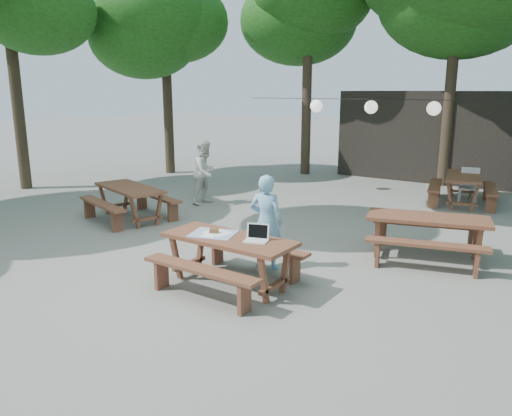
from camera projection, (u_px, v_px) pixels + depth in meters
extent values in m
plane|color=slate|center=(241.00, 259.00, 8.59)|extent=(80.00, 80.00, 0.00)
cube|color=black|center=(442.00, 135.00, 16.39)|extent=(6.00, 3.00, 2.80)
cube|color=#58311F|center=(229.00, 239.00, 7.29)|extent=(2.00, 0.80, 0.06)
cube|color=#58311F|center=(200.00, 269.00, 6.83)|extent=(1.90, 0.28, 0.05)
cube|color=#58311F|center=(254.00, 246.00, 7.87)|extent=(1.90, 0.28, 0.05)
cube|color=#58311F|center=(229.00, 263.00, 7.38)|extent=(1.70, 0.70, 0.69)
cube|color=#58311F|center=(129.00, 188.00, 11.06)|extent=(2.14, 1.33, 0.06)
cube|color=#58311F|center=(102.00, 204.00, 10.72)|extent=(1.90, 0.80, 0.05)
cube|color=#58311F|center=(156.00, 196.00, 11.52)|extent=(1.90, 0.80, 0.05)
cube|color=#58311F|center=(130.00, 204.00, 11.14)|extent=(1.83, 1.15, 0.69)
cube|color=#58311F|center=(428.00, 218.00, 8.47)|extent=(2.14, 1.31, 0.06)
cube|color=#58311F|center=(427.00, 244.00, 7.93)|extent=(1.90, 0.79, 0.05)
cube|color=#58311F|center=(427.00, 224.00, 9.13)|extent=(1.90, 0.79, 0.05)
cube|color=#58311F|center=(426.00, 239.00, 8.55)|extent=(1.83, 1.14, 0.69)
cube|color=#58311F|center=(463.00, 176.00, 12.54)|extent=(1.22, 2.13, 0.06)
cube|color=#58311F|center=(491.00, 189.00, 12.37)|extent=(0.70, 1.91, 0.05)
cube|color=#58311F|center=(435.00, 185.00, 12.84)|extent=(0.70, 1.91, 0.05)
cube|color=#58311F|center=(462.00, 191.00, 12.62)|extent=(1.06, 1.81, 0.69)
imported|color=#7CB7E2|center=(266.00, 222.00, 8.03)|extent=(0.62, 0.47, 1.54)
imported|color=silver|center=(206.00, 172.00, 12.61)|extent=(0.66, 0.83, 1.63)
cube|color=silver|center=(468.00, 188.00, 12.72)|extent=(0.49, 0.49, 0.04)
cube|color=silver|center=(470.00, 177.00, 12.83)|extent=(0.44, 0.09, 0.48)
cube|color=silver|center=(468.00, 196.00, 12.77)|extent=(0.47, 0.47, 0.38)
cube|color=white|center=(256.00, 241.00, 7.06)|extent=(0.39, 0.32, 0.02)
cube|color=white|center=(258.00, 231.00, 7.14)|extent=(0.33, 0.16, 0.23)
cube|color=black|center=(258.00, 231.00, 7.13)|extent=(0.28, 0.13, 0.19)
cube|color=#335DB0|center=(213.00, 234.00, 7.44)|extent=(0.79, 0.72, 0.01)
cube|color=white|center=(210.00, 234.00, 7.38)|extent=(0.28, 0.34, 0.00)
cube|color=white|center=(221.00, 234.00, 7.41)|extent=(0.25, 0.33, 0.00)
cube|color=white|center=(212.00, 231.00, 7.53)|extent=(0.22, 0.30, 0.00)
cube|color=brown|center=(214.00, 231.00, 7.45)|extent=(0.16, 0.14, 0.06)
cylinder|color=black|center=(398.00, 100.00, 12.51)|extent=(9.00, 0.02, 0.02)
sphere|color=white|center=(316.00, 106.00, 13.83)|extent=(0.34, 0.34, 0.34)
sphere|color=white|center=(371.00, 107.00, 12.94)|extent=(0.34, 0.34, 0.34)
sphere|color=white|center=(434.00, 108.00, 12.06)|extent=(0.34, 0.34, 0.34)
cylinder|color=#2D2319|center=(17.00, 103.00, 14.19)|extent=(0.32, 0.32, 4.97)
cylinder|color=#2D2319|center=(168.00, 108.00, 17.02)|extent=(0.32, 0.32, 4.46)
ellipsoid|color=#194713|center=(165.00, 30.00, 16.43)|extent=(4.21, 4.21, 3.16)
cylinder|color=#2D2319|center=(307.00, 99.00, 16.73)|extent=(0.32, 0.32, 5.10)
ellipsoid|color=#194713|center=(309.00, 8.00, 16.07)|extent=(4.21, 4.21, 3.16)
cylinder|color=#2D2319|center=(450.00, 95.00, 14.61)|extent=(0.32, 0.32, 5.36)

